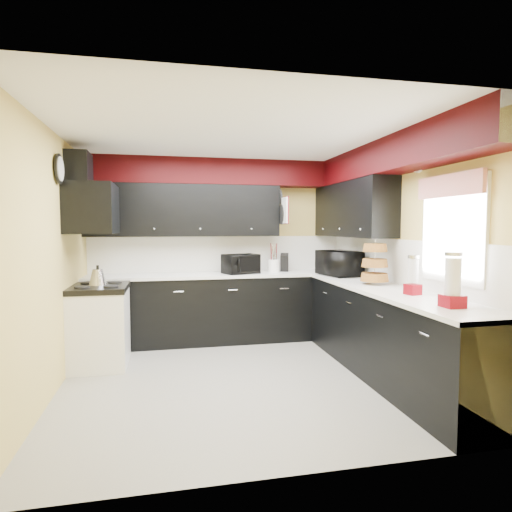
{
  "coord_description": "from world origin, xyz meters",
  "views": [
    {
      "loc": [
        -0.75,
        -4.31,
        1.59
      ],
      "look_at": [
        0.29,
        0.62,
        1.23
      ],
      "focal_mm": 30.0,
      "sensor_mm": 36.0,
      "label": 1
    }
  ],
  "objects_px": {
    "microwave": "(340,263)",
    "knife_block": "(284,263)",
    "kettle": "(98,277)",
    "toaster_oven": "(241,264)",
    "utensil_crock": "(274,266)"
  },
  "relations": [
    {
      "from": "toaster_oven",
      "to": "knife_block",
      "type": "distance_m",
      "value": 0.67
    },
    {
      "from": "knife_block",
      "to": "kettle",
      "type": "xyz_separation_m",
      "value": [
        -2.42,
        -0.77,
        -0.06
      ]
    },
    {
      "from": "toaster_oven",
      "to": "utensil_crock",
      "type": "relative_size",
      "value": 2.6
    },
    {
      "from": "knife_block",
      "to": "kettle",
      "type": "distance_m",
      "value": 2.54
    },
    {
      "from": "microwave",
      "to": "utensil_crock",
      "type": "height_order",
      "value": "microwave"
    },
    {
      "from": "toaster_oven",
      "to": "utensil_crock",
      "type": "distance_m",
      "value": 0.5
    },
    {
      "from": "knife_block",
      "to": "kettle",
      "type": "bearing_deg",
      "value": -144.5
    },
    {
      "from": "knife_block",
      "to": "kettle",
      "type": "height_order",
      "value": "knife_block"
    },
    {
      "from": "toaster_oven",
      "to": "kettle",
      "type": "distance_m",
      "value": 1.88
    },
    {
      "from": "microwave",
      "to": "kettle",
      "type": "height_order",
      "value": "microwave"
    },
    {
      "from": "toaster_oven",
      "to": "microwave",
      "type": "xyz_separation_m",
      "value": [
        1.22,
        -0.51,
        0.03
      ]
    },
    {
      "from": "microwave",
      "to": "knife_block",
      "type": "height_order",
      "value": "microwave"
    },
    {
      "from": "microwave",
      "to": "utensil_crock",
      "type": "bearing_deg",
      "value": 39.69
    },
    {
      "from": "toaster_oven",
      "to": "utensil_crock",
      "type": "height_order",
      "value": "toaster_oven"
    },
    {
      "from": "microwave",
      "to": "kettle",
      "type": "xyz_separation_m",
      "value": [
        -2.99,
        -0.12,
        -0.09
      ]
    }
  ]
}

